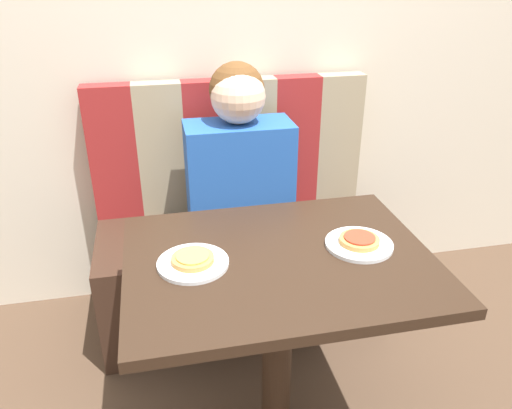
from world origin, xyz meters
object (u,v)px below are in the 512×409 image
at_px(person, 239,152).
at_px(pizza_right, 359,240).
at_px(pizza_left, 193,259).
at_px(plate_right, 359,244).
at_px(plate_left, 193,263).

distance_m(person, pizza_right, 0.72).
distance_m(pizza_left, pizza_right, 0.52).
height_order(pizza_left, pizza_right, same).
relative_size(plate_right, pizza_right, 1.69).
distance_m(plate_left, pizza_left, 0.02).
bearing_deg(plate_left, plate_right, 0.00).
height_order(person, plate_left, person).
xyz_separation_m(person, pizza_right, (0.26, -0.67, -0.06)).
height_order(plate_right, pizza_left, pizza_left).
distance_m(person, pizza_left, 0.72).
bearing_deg(pizza_left, plate_left, 178.21).
bearing_deg(pizza_left, person, 68.99).
bearing_deg(plate_right, pizza_right, -178.21).
distance_m(person, plate_left, 0.72).
bearing_deg(pizza_left, pizza_right, 0.00).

